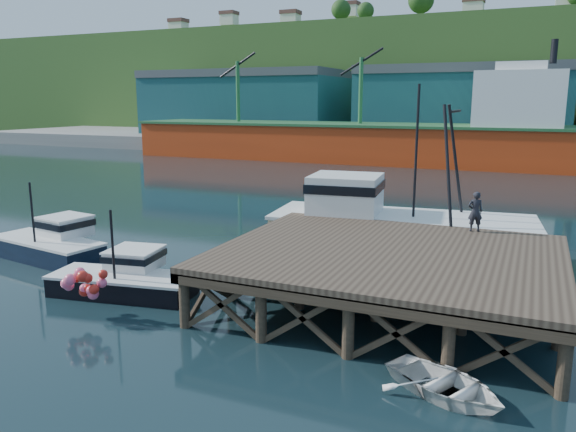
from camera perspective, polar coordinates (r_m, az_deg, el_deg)
The scene contains 12 objects.
ground at distance 23.18m, azimuth -3.42°, elevation -7.11°, with size 300.00×300.00×0.00m, color black.
wharf at distance 20.60m, azimuth 10.05°, elevation -4.05°, with size 12.00×10.00×2.62m.
far_quay at distance 90.29m, azimuth 17.46°, elevation 7.06°, with size 160.00×40.00×2.00m, color gray.
warehouse_left at distance 95.78m, azimuth -4.37°, elevation 11.08°, with size 32.00×16.00×9.00m, color #1A5657.
warehouse_mid at distance 85.09m, azimuth 17.29°, elevation 10.53°, with size 28.00×16.00×9.00m, color #1A5657.
cargo_ship at distance 70.12m, azimuth 8.50°, elevation 8.17°, with size 55.50×10.00×13.75m.
hillside at distance 119.97m, azimuth 19.47°, elevation 12.74°, with size 220.00×50.00×22.00m, color #2D511E.
boat_navy at distance 29.17m, azimuth -22.85°, elevation -2.53°, with size 6.34×3.78×3.80m.
boat_black at distance 23.06m, azimuth -16.16°, elevation -5.99°, with size 5.92×4.92×3.49m.
trawler at distance 27.26m, azimuth 10.87°, elevation -0.76°, with size 12.62×5.64×8.19m.
dinghy at distance 15.52m, azimuth 15.67°, elevation -16.11°, with size 2.35×3.29×0.68m, color white.
dockworker at distance 24.40m, azimuth 18.49°, elevation 0.44°, with size 0.61×0.40×1.67m, color black.
Camera 1 is at (10.10, -19.49, 7.47)m, focal length 35.00 mm.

